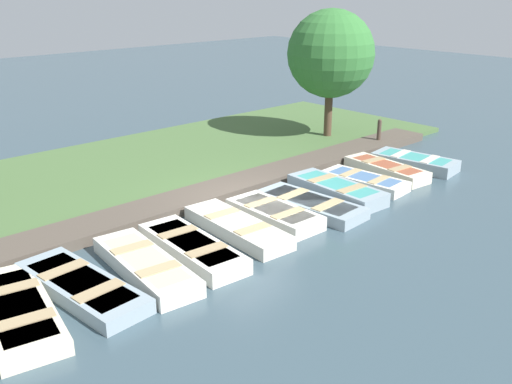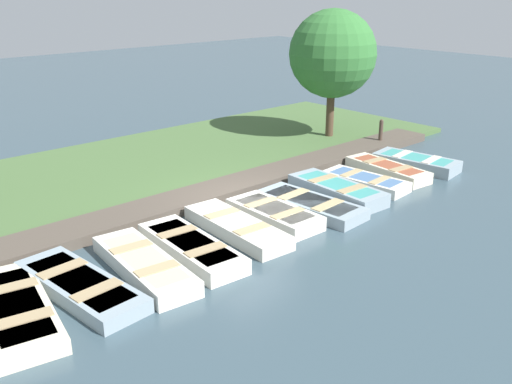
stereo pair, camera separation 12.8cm
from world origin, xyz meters
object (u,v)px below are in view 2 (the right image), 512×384
Objects in this scene: rowboat_8 at (365,181)px; mooring_post_far at (381,133)px; rowboat_2 at (144,265)px; rowboat_4 at (237,227)px; rowboat_9 at (387,170)px; rowboat_0 at (16,310)px; rowboat_1 at (80,286)px; rowboat_7 at (337,190)px; rowboat_10 at (416,162)px; rowboat_6 at (310,205)px; rowboat_3 at (191,247)px; rowboat_5 at (274,214)px; park_tree_left at (333,54)px.

rowboat_8 is 4.82m from mooring_post_far.
rowboat_2 is 2.89m from rowboat_4.
rowboat_2 is 1.14× the size of rowboat_9.
rowboat_8 is at bearing 101.39° from rowboat_0.
rowboat_1 is 8.32m from rowboat_7.
rowboat_1 is 1.20× the size of rowboat_10.
rowboat_1 is 1.11× the size of rowboat_7.
rowboat_8 is at bearing 97.98° from rowboat_2.
rowboat_2 reaches higher than rowboat_6.
rowboat_10 reaches higher than rowboat_1.
rowboat_6 is at bearing -78.80° from rowboat_7.
rowboat_6 is 1.04× the size of rowboat_7.
rowboat_2 is at bearing -81.36° from rowboat_9.
rowboat_6 is at bearing -68.79° from mooring_post_far.
rowboat_1 is 1.27× the size of rowboat_8.
rowboat_0 is 1.19× the size of rowboat_9.
rowboat_0 is 1.06× the size of rowboat_4.
rowboat_3 is 1.01× the size of rowboat_6.
rowboat_5 is 0.84× the size of rowboat_6.
rowboat_5 is at bearing 98.67° from rowboat_2.
rowboat_1 is at bearing -97.14° from rowboat_10.
rowboat_3 is 0.98× the size of rowboat_4.
rowboat_2 is 6.86m from rowboat_7.
park_tree_left reaches higher than rowboat_8.
rowboat_4 is 9.83m from mooring_post_far.
rowboat_10 is (-0.05, 8.20, 0.03)m from rowboat_4.
rowboat_10 is 2.81m from mooring_post_far.
rowboat_0 is 11.05m from rowboat_8.
rowboat_4 is 1.04× the size of rowboat_6.
rowboat_7 is 2.89× the size of mooring_post_far.
rowboat_2 is 9.70m from rowboat_9.
rowboat_6 is at bearing -52.81° from park_tree_left.
rowboat_0 is 1.04× the size of rowboat_2.
rowboat_6 reaches higher than rowboat_0.
mooring_post_far reaches higher than rowboat_2.
rowboat_5 reaches higher than rowboat_8.
rowboat_2 is 1.09× the size of rowboat_7.
rowboat_3 is (-0.01, 1.29, 0.00)m from rowboat_2.
park_tree_left is (-2.10, -0.61, 2.89)m from mooring_post_far.
mooring_post_far is 0.21× the size of park_tree_left.
rowboat_9 is at bearing 91.44° from rowboat_6.
rowboat_6 is at bearing -78.71° from rowboat_9.
park_tree_left is (-4.85, 10.48, 3.25)m from rowboat_3.
rowboat_1 is 1.04× the size of rowboat_4.
rowboat_1 is 5.63m from rowboat_5.
mooring_post_far is (-2.46, 4.12, 0.39)m from rowboat_8.
rowboat_1 is 11.15m from rowboat_9.
rowboat_3 is at bearing -92.71° from rowboat_8.
rowboat_9 is at bearing 97.47° from rowboat_7.
rowboat_10 is (0.01, 2.83, 0.04)m from rowboat_8.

